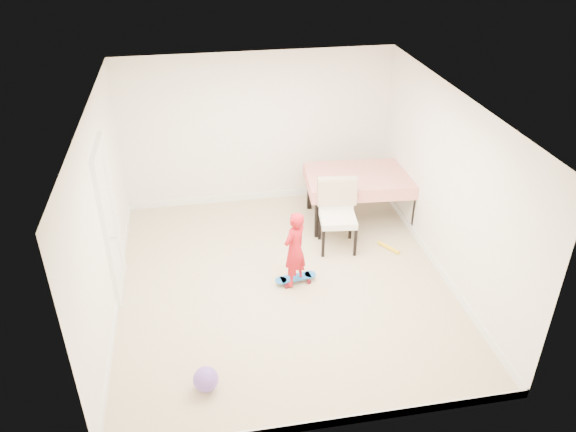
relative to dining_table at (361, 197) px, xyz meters
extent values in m
plane|color=tan|center=(-1.54, -1.49, -0.42)|extent=(5.00, 5.00, 0.00)
cube|color=white|center=(-1.54, -1.49, 2.16)|extent=(4.50, 5.00, 0.04)
cube|color=white|center=(-1.54, 0.99, 0.88)|extent=(4.50, 0.04, 2.60)
cube|color=white|center=(-1.54, -3.97, 0.88)|extent=(4.50, 0.04, 2.60)
cube|color=white|center=(-3.77, -1.49, 0.88)|extent=(0.04, 5.00, 2.60)
cube|color=white|center=(0.69, -1.49, 0.88)|extent=(0.04, 5.00, 2.60)
cube|color=white|center=(-3.76, -1.19, 0.61)|extent=(0.11, 0.94, 2.11)
cube|color=white|center=(-1.54, 1.00, -0.36)|extent=(4.50, 0.02, 0.12)
cube|color=white|center=(-1.54, -3.98, -0.36)|extent=(4.50, 0.02, 0.12)
cube|color=white|center=(-3.78, -1.49, -0.36)|extent=(0.02, 5.00, 0.12)
cube|color=white|center=(0.70, -1.49, -0.36)|extent=(0.02, 5.00, 0.12)
imported|color=red|center=(-1.40, -1.56, 0.14)|extent=(0.48, 0.47, 1.11)
sphere|color=#7A52C5|center=(-2.70, -3.24, -0.28)|extent=(0.28, 0.28, 0.28)
cylinder|color=yellow|center=(0.18, -0.95, -0.39)|extent=(0.26, 0.37, 0.06)
camera|label=1|loc=(-2.59, -7.71, 4.35)|focal=35.00mm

